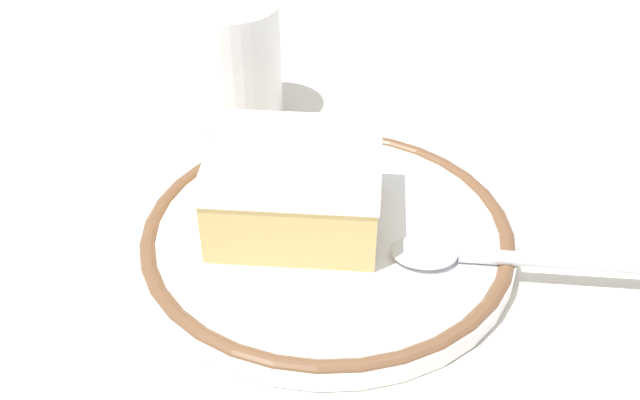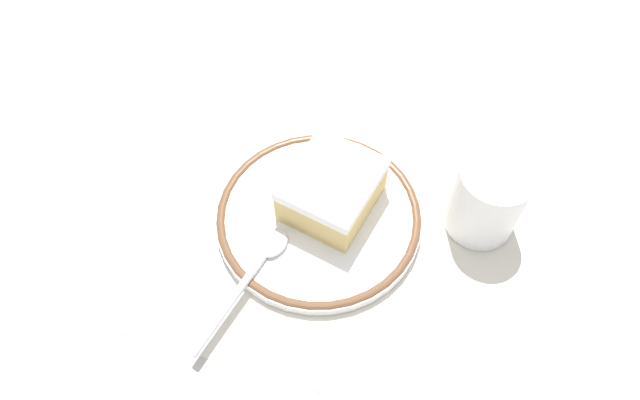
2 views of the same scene
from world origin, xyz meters
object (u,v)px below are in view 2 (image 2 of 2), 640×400
object	(u,v)px
spoon	(253,270)
cup	(486,202)
cake_slice	(332,190)
plate	(320,213)

from	to	relation	value
spoon	cup	distance (m)	0.24
cake_slice	spoon	xyz separation A→B (m)	(0.05, 0.10, -0.02)
spoon	plate	bearing A→B (deg)	-115.85
cake_slice	plate	bearing A→B (deg)	55.25
plate	cake_slice	distance (m)	0.03
plate	spoon	world-z (taller)	spoon
plate	cake_slice	xyz separation A→B (m)	(-0.01, -0.01, 0.03)
spoon	cup	bearing A→B (deg)	-147.72
spoon	cake_slice	bearing A→B (deg)	-117.08
plate	spoon	bearing A→B (deg)	64.15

